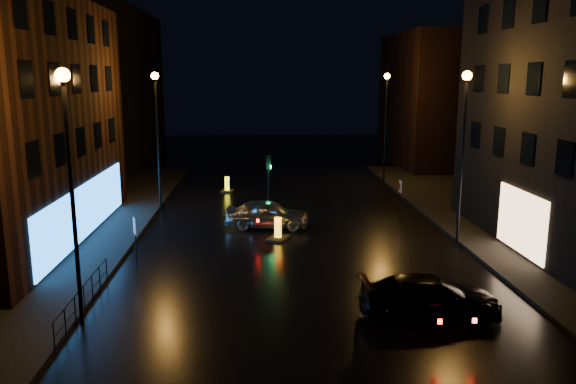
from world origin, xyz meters
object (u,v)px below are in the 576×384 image
at_px(road_sign_right, 400,190).
at_px(silver_hatchback, 267,214).
at_px(bollard_near, 278,235).
at_px(dark_sedan, 430,297).
at_px(road_sign_left, 135,230).
at_px(traffic_signal, 269,202).
at_px(bollard_far, 227,188).

bearing_deg(road_sign_right, silver_hatchback, 15.87).
bearing_deg(bollard_near, dark_sedan, -38.36).
bearing_deg(road_sign_left, bollard_near, 10.56).
relative_size(dark_sedan, road_sign_left, 2.23).
height_order(road_sign_left, road_sign_right, road_sign_left).
relative_size(bollard_near, road_sign_left, 0.71).
height_order(traffic_signal, road_sign_right, traffic_signal).
distance_m(traffic_signal, silver_hatchback, 4.08).
relative_size(dark_sedan, road_sign_right, 2.29).
xyz_separation_m(traffic_signal, bollard_near, (0.32, -6.40, -0.25)).
relative_size(bollard_far, road_sign_right, 0.63).
relative_size(traffic_signal, silver_hatchback, 0.76).
height_order(traffic_signal, silver_hatchback, traffic_signal).
bearing_deg(dark_sedan, silver_hatchback, 23.36).
distance_m(bollard_far, road_sign_right, 13.18).
distance_m(bollard_near, bollard_far, 12.69).
xyz_separation_m(bollard_near, road_sign_right, (7.38, 4.50, 1.34)).
xyz_separation_m(traffic_signal, road_sign_left, (-5.97, -10.24, 1.13)).
bearing_deg(bollard_far, road_sign_right, -29.04).
xyz_separation_m(bollard_near, road_sign_left, (-6.29, -3.84, 1.39)).
relative_size(silver_hatchback, bollard_far, 3.38).
bearing_deg(silver_hatchback, traffic_signal, 4.67).
distance_m(silver_hatchback, road_sign_left, 8.51).
bearing_deg(traffic_signal, dark_sedan, -72.17).
relative_size(bollard_near, bollard_far, 1.17).
bearing_deg(road_sign_left, dark_sedan, -48.39).
distance_m(silver_hatchback, road_sign_right, 8.20).
bearing_deg(road_sign_right, bollard_far, -36.00).
bearing_deg(dark_sedan, road_sign_left, 61.83).
bearing_deg(dark_sedan, traffic_signal, 17.19).
xyz_separation_m(silver_hatchback, bollard_far, (-2.68, 9.96, -0.53)).
height_order(silver_hatchback, bollard_far, silver_hatchback).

